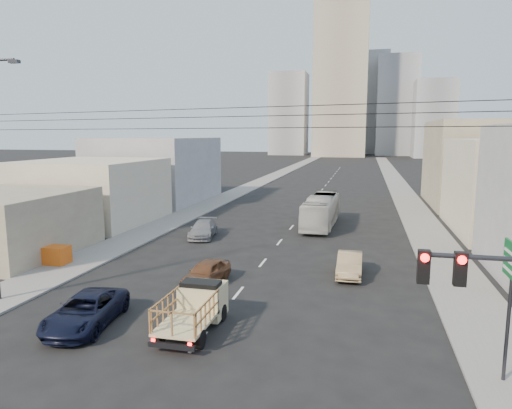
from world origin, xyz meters
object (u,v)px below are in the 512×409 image
at_px(city_bus, 321,211).
at_px(green_sign, 511,277).
at_px(sedan_grey, 203,229).
at_px(crate_stack, 54,255).
at_px(flatbed_pickup, 194,306).
at_px(sedan_tan, 350,264).
at_px(traffic_signal, 512,324).
at_px(sedan_brown, 206,273).
at_px(navy_pickup, 86,311).

height_order(city_bus, green_sign, green_sign).
height_order(city_bus, sedan_grey, city_bus).
relative_size(green_sign, crate_stack, 2.78).
height_order(flatbed_pickup, sedan_tan, flatbed_pickup).
bearing_deg(traffic_signal, sedan_tan, 104.34).
distance_m(traffic_signal, crate_stack, 26.84).
height_order(sedan_tan, green_sign, green_sign).
bearing_deg(city_bus, sedan_brown, -102.56).
bearing_deg(sedan_brown, city_bus, 83.77).
height_order(sedan_brown, traffic_signal, traffic_signal).
xyz_separation_m(navy_pickup, sedan_grey, (-1.09, 17.94, -0.02)).
bearing_deg(sedan_tan, sedan_brown, -155.67).
bearing_deg(navy_pickup, sedan_brown, 56.76).
bearing_deg(sedan_brown, sedan_tan, 32.75).
xyz_separation_m(flatbed_pickup, sedan_brown, (-1.58, 5.88, -0.42)).
bearing_deg(traffic_signal, crate_stack, 148.78).
distance_m(flatbed_pickup, navy_pickup, 4.87).
xyz_separation_m(flatbed_pickup, crate_stack, (-12.42, 7.20, -0.40)).
bearing_deg(green_sign, flatbed_pickup, 172.28).
xyz_separation_m(navy_pickup, city_bus, (7.92, 24.86, 0.73)).
bearing_deg(green_sign, crate_stack, 160.00).
relative_size(navy_pickup, crate_stack, 2.79).
height_order(navy_pickup, city_bus, city_bus).
height_order(navy_pickup, sedan_brown, navy_pickup).
distance_m(sedan_brown, traffic_signal, 17.59).
height_order(sedan_tan, crate_stack, sedan_tan).
distance_m(city_bus, crate_stack, 22.99).
height_order(flatbed_pickup, city_bus, city_bus).
distance_m(flatbed_pickup, green_sign, 12.14).
distance_m(navy_pickup, sedan_tan, 15.03).
height_order(traffic_signal, crate_stack, traffic_signal).
bearing_deg(city_bus, traffic_signal, -74.87).
distance_m(navy_pickup, city_bus, 26.10).
height_order(flatbed_pickup, sedan_brown, flatbed_pickup).
bearing_deg(navy_pickup, sedan_tan, 35.40).
height_order(sedan_tan, sedan_grey, sedan_tan).
xyz_separation_m(sedan_tan, green_sign, (5.50, -11.04, 3.06)).
bearing_deg(navy_pickup, city_bus, 65.00).
relative_size(navy_pickup, city_bus, 0.49).
height_order(sedan_grey, crate_stack, sedan_grey).
distance_m(sedan_brown, sedan_grey, 12.11).
distance_m(sedan_grey, traffic_signal, 29.01).
bearing_deg(crate_stack, sedan_tan, 6.87).
relative_size(sedan_grey, crate_stack, 2.57).
relative_size(city_bus, traffic_signal, 1.71).
relative_size(sedan_brown, crate_stack, 2.20).
height_order(navy_pickup, sedan_tan, navy_pickup).
xyz_separation_m(green_sign, crate_stack, (-24.16, 8.79, -3.05)).
distance_m(city_bus, sedan_brown, 18.84).
distance_m(sedan_tan, crate_stack, 18.80).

